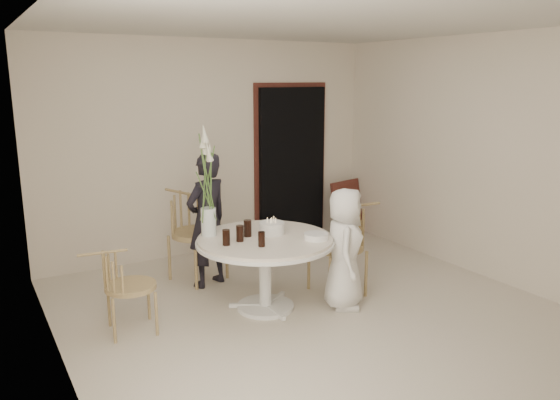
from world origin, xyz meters
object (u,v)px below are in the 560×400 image
flower_vase (208,190)px  birthday_cake (272,228)px  table (265,249)px  chair_left (117,279)px  chair_right (349,235)px  chair_far (189,222)px  boy (344,249)px  girl (207,220)px

flower_vase → birthday_cake: bearing=-26.2°
table → flower_vase: size_ratio=1.23×
chair_left → birthday_cake: birthday_cake is taller
chair_right → chair_left: chair_right is taller
chair_far → boy: bearing=-76.4°
girl → flower_vase: (-0.21, -0.55, 0.45)m
chair_right → boy: 0.42m
table → chair_left: chair_left is taller
girl → table: bearing=85.1°
birthday_cake → flower_vase: 0.72m
girl → birthday_cake: size_ratio=5.91×
chair_right → birthday_cake: (-0.87, 0.10, 0.18)m
girl → chair_left: bearing=11.8°
chair_left → boy: size_ratio=0.65×
chair_far → boy: 1.86m
chair_left → chair_far: bearing=-39.4°
chair_left → flower_vase: 1.16m
chair_far → chair_left: chair_far is taller
chair_right → boy: boy is taller
chair_right → chair_left: size_ratio=1.21×
chair_left → girl: (1.15, 0.69, 0.22)m
chair_right → birthday_cake: size_ratio=3.83×
chair_left → flower_vase: size_ratio=0.72×
birthday_cake → flower_vase: (-0.55, 0.27, 0.39)m
chair_right → flower_vase: size_ratio=0.88×
chair_far → girl: bearing=-96.0°
chair_left → birthday_cake: (1.48, -0.13, 0.28)m
flower_vase → chair_left: bearing=-171.4°
table → chair_right: chair_right is taller
boy → flower_vase: flower_vase is taller
chair_right → birthday_cake: 0.89m
chair_left → flower_vase: bearing=-74.7°
boy → table: bearing=97.3°
table → chair_left: 1.39m
birthday_cake → chair_far: bearing=109.6°
chair_left → table: bearing=-91.4°
chair_far → chair_right: (1.28, -1.26, -0.03)m
chair_right → birthday_cake: bearing=-92.3°
table → chair_far: size_ratio=1.35×
chair_far → chair_right: chair_far is taller
girl → boy: bearing=107.7°
table → flower_vase: flower_vase is taller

